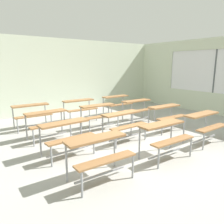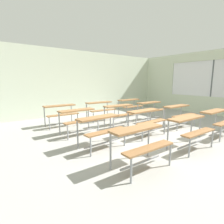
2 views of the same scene
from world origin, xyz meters
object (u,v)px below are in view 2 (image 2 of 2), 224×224
object	(u,v)px
desk_bench_r2c1	(120,110)
desk_bench_r1c0	(101,125)
desk_bench_r1c2	(179,111)
desk_bench_r3c0	(61,110)
desk_bench_r1c1	(146,117)
desk_bench_r0c1	(190,125)
desk_bench_r3c2	(130,103)
desk_bench_r0c0	(141,138)
desk_bench_r0c2	(218,117)
desk_bench_r2c0	(78,116)
desk_bench_r2c2	(151,107)
desk_bench_r3c1	(100,107)

from	to	relation	value
desk_bench_r2c1	desk_bench_r1c0	bearing A→B (deg)	-139.78
desk_bench_r1c2	desk_bench_r3c0	xyz separation A→B (m)	(-3.25, 2.59, 0.00)
desk_bench_r1c1	desk_bench_r2c1	size ratio (longest dim) A/B	0.99
desk_bench_r0c1	desk_bench_r1c1	distance (m)	1.32
desk_bench_r0c1	desk_bench_r3c2	size ratio (longest dim) A/B	1.01
desk_bench_r0c0	desk_bench_r0c2	world-z (taller)	same
desk_bench_r2c0	desk_bench_r2c1	distance (m)	1.62
desk_bench_r0c1	desk_bench_r0c2	size ratio (longest dim) A/B	1.01
desk_bench_r3c2	desk_bench_r1c0	bearing A→B (deg)	-143.25
desk_bench_r3c2	desk_bench_r2c0	bearing A→B (deg)	-160.00
desk_bench_r0c0	desk_bench_r1c1	world-z (taller)	same
desk_bench_r2c2	desk_bench_r1c1	bearing A→B (deg)	-142.32
desk_bench_r0c0	desk_bench_r0c1	world-z (taller)	same
desk_bench_r0c2	desk_bench_r2c1	xyz separation A→B (m)	(-1.53, 2.58, 0.00)
desk_bench_r0c0	desk_bench_r0c1	size ratio (longest dim) A/B	1.00
desk_bench_r2c2	desk_bench_r3c0	world-z (taller)	same
desk_bench_r1c1	desk_bench_r2c2	world-z (taller)	same
desk_bench_r0c0	desk_bench_r2c0	size ratio (longest dim) A/B	0.99
desk_bench_r1c0	desk_bench_r1c2	xyz separation A→B (m)	(3.24, -0.04, 0.00)
desk_bench_r2c0	desk_bench_r2c2	distance (m)	3.20
desk_bench_r2c2	desk_bench_r2c1	bearing A→B (deg)	179.09
desk_bench_r2c1	desk_bench_r3c0	bearing A→B (deg)	145.35
desk_bench_r1c0	desk_bench_r3c1	xyz separation A→B (m)	(1.63, 2.49, 0.00)
desk_bench_r1c1	desk_bench_r0c0	bearing A→B (deg)	-142.88
desk_bench_r2c0	desk_bench_r0c0	bearing A→B (deg)	-92.21
desk_bench_r0c2	desk_bench_r3c0	distance (m)	5.02
desk_bench_r0c1	desk_bench_r0c0	bearing A→B (deg)	179.40
desk_bench_r0c2	desk_bench_r3c2	size ratio (longest dim) A/B	1.00
desk_bench_r0c1	desk_bench_r3c1	xyz separation A→B (m)	(-0.02, 3.82, 0.00)
desk_bench_r1c0	desk_bench_r2c2	size ratio (longest dim) A/B	1.02
desk_bench_r0c0	desk_bench_r2c0	world-z (taller)	same
desk_bench_r3c1	desk_bench_r1c0	bearing A→B (deg)	-120.89
desk_bench_r0c2	desk_bench_r2c0	distance (m)	4.08
desk_bench_r2c2	desk_bench_r3c2	size ratio (longest dim) A/B	1.01
desk_bench_r2c1	desk_bench_r3c1	distance (m)	1.21
desk_bench_r0c0	desk_bench_r3c1	xyz separation A→B (m)	(1.60, 3.76, 0.00)
desk_bench_r0c0	desk_bench_r1c0	bearing A→B (deg)	91.90
desk_bench_r1c0	desk_bench_r3c0	size ratio (longest dim) A/B	1.01
desk_bench_r0c2	desk_bench_r3c2	world-z (taller)	same
desk_bench_r3c0	desk_bench_r0c1	bearing A→B (deg)	-65.49
desk_bench_r3c0	desk_bench_r3c2	bearing A→B (deg)	0.25
desk_bench_r3c1	desk_bench_r0c1	bearing A→B (deg)	-87.38
desk_bench_r0c1	desk_bench_r1c2	world-z (taller)	same
desk_bench_r0c1	desk_bench_r1c2	size ratio (longest dim) A/B	0.99
desk_bench_r2c1	desk_bench_r0c0	bearing A→B (deg)	-120.07
desk_bench_r1c2	desk_bench_r3c0	bearing A→B (deg)	143.50
desk_bench_r0c1	desk_bench_r3c0	bearing A→B (deg)	114.50
desk_bench_r2c2	desk_bench_r3c0	size ratio (longest dim) A/B	1.00
desk_bench_r0c2	desk_bench_r2c0	size ratio (longest dim) A/B	0.99
desk_bench_r0c0	desk_bench_r1c2	distance (m)	3.44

